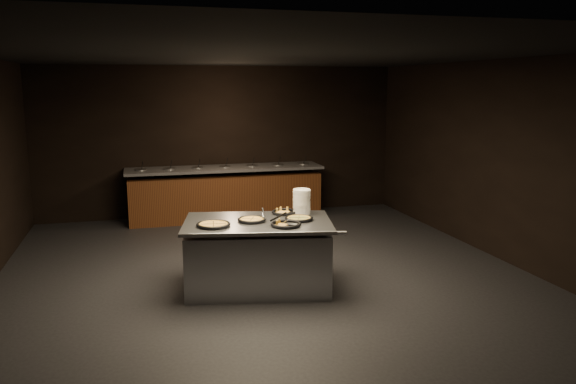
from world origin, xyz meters
name	(u,v)px	position (x,y,z in m)	size (l,w,h in m)	color
room	(267,171)	(0.00, 0.00, 1.45)	(7.02, 8.02, 2.92)	black
salad_bar	(226,196)	(0.00, 3.56, 0.44)	(3.70, 0.83, 1.18)	brown
serving_counter	(258,256)	(-0.20, -0.30, 0.42)	(2.00, 1.51, 0.87)	#AEB0B5
plate_stack	(302,202)	(0.45, -0.04, 1.03)	(0.23, 0.23, 0.32)	white
pan_veggie_whole	(213,225)	(-0.76, -0.41, 0.89)	(0.41, 0.41, 0.04)	black
pan_cheese_whole	(252,220)	(-0.27, -0.28, 0.89)	(0.36, 0.36, 0.04)	black
pan_cheese_slices_a	(284,212)	(0.23, 0.03, 0.89)	(0.34, 0.34, 0.04)	black
pan_cheese_slices_b	(286,224)	(0.08, -0.62, 0.89)	(0.37, 0.37, 0.04)	black
pan_veggie_slices	(299,218)	(0.31, -0.37, 0.89)	(0.36, 0.36, 0.04)	black
server_left	(263,215)	(-0.12, -0.27, 0.94)	(0.09, 0.30, 0.14)	#AEB0B5
server_right	(282,219)	(0.04, -0.59, 0.95)	(0.32, 0.20, 0.17)	#AEB0B5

